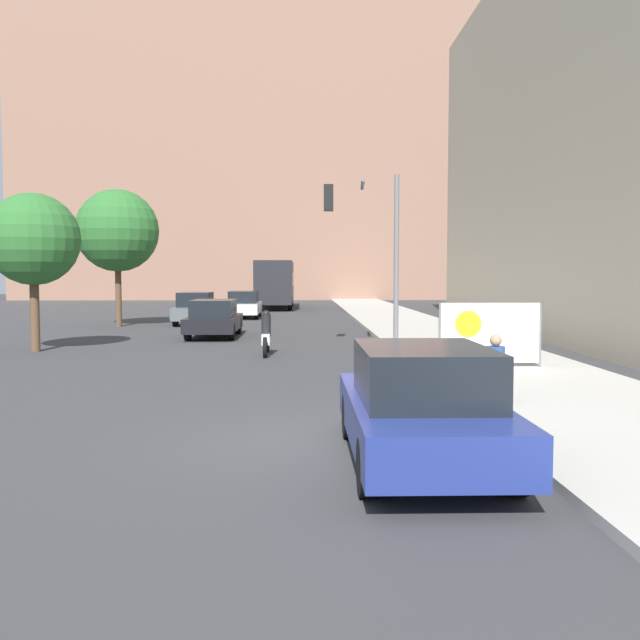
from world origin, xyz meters
name	(u,v)px	position (x,y,z in m)	size (l,w,h in m)	color
ground_plane	(333,444)	(0.00, 0.00, 0.00)	(160.00, 160.00, 0.00)	#38383A
sidewalk_curb	(443,341)	(4.54, 15.00, 0.07)	(4.40, 90.00, 0.13)	#B7B2A8
building_backdrop_far	(286,142)	(-2.00, 63.26, 15.82)	(52.00, 12.00, 31.64)	#936B56
seated_protester	(496,365)	(3.08, 2.85, 0.74)	(0.91, 0.77, 1.16)	#474C56
protest_banner	(489,333)	(4.14, 7.30, 0.96)	(2.53, 0.06, 1.56)	slate
traffic_light_pole	(370,232)	(1.76, 12.90, 3.76)	(2.40, 2.17, 5.42)	slate
parked_car_curbside	(421,405)	(1.06, -1.09, 0.74)	(1.80, 4.45, 1.50)	navy
car_on_road_nearest	(214,318)	(-3.79, 17.40, 0.72)	(1.81, 4.60, 1.43)	black
car_on_road_midblock	(196,309)	(-5.53, 24.50, 0.76)	(1.74, 4.26, 1.55)	#565B60
car_on_road_distant	(244,305)	(-3.63, 29.55, 0.74)	(1.76, 4.48, 1.49)	silver
city_bus_on_road	(275,282)	(-2.30, 41.13, 1.91)	(2.50, 10.31, 3.33)	#232328
motorcycle_on_road	(266,336)	(-1.49, 11.21, 0.56)	(0.28, 2.14, 1.34)	white
street_tree_near_curb	(33,240)	(-8.70, 12.34, 3.46)	(2.84, 2.84, 4.90)	brown
street_tree_midblock	(117,231)	(-8.88, 23.14, 4.40)	(3.77, 3.77, 6.29)	brown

